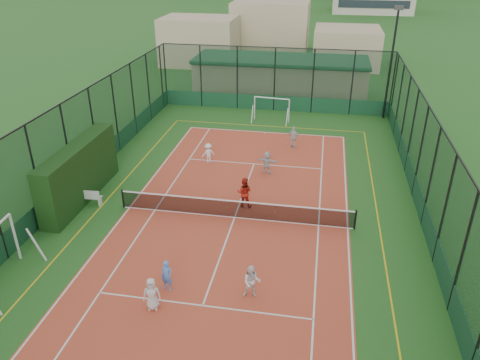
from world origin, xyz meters
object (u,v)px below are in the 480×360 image
object	(u,v)px
child_near_mid	(167,276)
child_near_right	(252,282)
clubhouse	(280,76)
child_far_right	(294,137)
coach	(244,192)
floodlight_ne	(391,65)
futsal_goal_far	(272,109)
child_far_back	(267,162)
child_near_left	(152,294)
child_far_left	(208,153)
white_bench	(86,196)

from	to	relation	value
child_near_mid	child_near_right	xyz separation A→B (m)	(3.31, 0.14, 0.05)
clubhouse	child_far_right	distance (m)	12.79
child_near_right	coach	bearing A→B (deg)	95.66
floodlight_ne	futsal_goal_far	size ratio (longest dim) A/B	3.00
child_near_right	child_far_back	size ratio (longest dim) A/B	1.02
child_near_left	child_near_right	world-z (taller)	child_near_right
floodlight_ne	child_near_mid	size ratio (longest dim) A/B	6.42
child_far_back	coach	xyz separation A→B (m)	(-0.65, -4.08, 0.12)
child_near_left	coach	world-z (taller)	coach
futsal_goal_far	child_near_left	bearing A→B (deg)	-89.18
futsal_goal_far	child_near_left	distance (m)	21.37
clubhouse	child_far_back	xyz separation A→B (m)	(0.93, -16.72, -0.88)
child_far_left	clubhouse	bearing A→B (deg)	-133.52
clubhouse	child_near_right	distance (m)	27.63
child_near_mid	child_near_right	size ratio (longest dim) A/B	0.92
child_far_right	white_bench	bearing A→B (deg)	64.63
floodlight_ne	child_near_right	world-z (taller)	floodlight_ne
child_near_right	child_far_back	distance (m)	10.86
child_near_mid	child_far_right	distance (m)	15.58
child_far_left	child_near_right	bearing A→B (deg)	77.66
white_bench	child_near_mid	distance (m)	8.43
clubhouse	child_far_back	size ratio (longest dim) A/B	11.10
child_near_right	child_far_left	xyz separation A→B (m)	(-4.53, 11.70, -0.07)
white_bench	clubhouse	bearing A→B (deg)	67.39
floodlight_ne	child_far_back	size ratio (longest dim) A/B	6.03
coach	child_near_left	bearing A→B (deg)	75.29
child_near_left	child_far_right	distance (m)	16.74
floodlight_ne	clubhouse	world-z (taller)	floodlight_ne
floodlight_ne	child_near_mid	world-z (taller)	floodlight_ne
clubhouse	child_far_right	size ratio (longest dim) A/B	10.40
child_far_left	child_far_back	bearing A→B (deg)	133.48
futsal_goal_far	coach	bearing A→B (deg)	-83.40
white_bench	child_near_right	distance (m)	11.02
child_near_left	child_near_right	distance (m)	3.73
clubhouse	child_near_left	size ratio (longest dim) A/B	11.46
clubhouse	child_far_back	bearing A→B (deg)	-86.83
futsal_goal_far	child_near_left	xyz separation A→B (m)	(-1.89, -21.29, -0.22)
white_bench	child_near_left	size ratio (longest dim) A/B	1.24
child_far_back	white_bench	bearing A→B (deg)	42.40
child_far_right	child_far_back	xyz separation A→B (m)	(-1.24, -4.15, -0.05)
futsal_goal_far	child_near_right	size ratio (longest dim) A/B	1.98
futsal_goal_far	white_bench	bearing A→B (deg)	-112.80
clubhouse	floodlight_ne	bearing A→B (deg)	-32.12
floodlight_ne	child_far_back	xyz separation A→B (m)	(-7.67, -11.32, -3.43)
floodlight_ne	child_far_right	world-z (taller)	floodlight_ne
child_near_left	child_near_mid	bearing A→B (deg)	66.97
child_near_left	child_near_mid	size ratio (longest dim) A/B	1.03
child_near_mid	child_far_right	bearing A→B (deg)	84.40
floodlight_ne	clubhouse	bearing A→B (deg)	147.88
futsal_goal_far	child_far_right	bearing A→B (deg)	-61.90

